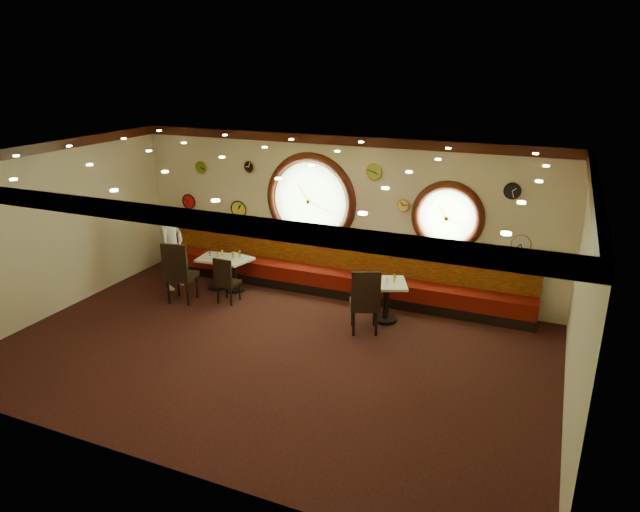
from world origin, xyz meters
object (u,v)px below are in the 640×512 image
Objects in this scene: chair_b at (225,278)px; condiment_a_salt at (210,253)px; table_a at (215,268)px; condiment_c_salt at (381,278)px; condiment_a_pepper at (218,255)px; condiment_c_pepper at (387,281)px; table_c at (386,297)px; condiment_b_salt at (232,256)px; chair_c at (365,298)px; condiment_c_bottle at (394,278)px; table_b at (234,270)px; condiment_a_bottle at (222,253)px; chair_a at (178,269)px; waiter at (172,248)px; condiment_b_bottle at (240,254)px; condiment_b_pepper at (233,256)px.

chair_b reaches higher than condiment_a_salt.
condiment_c_salt is (3.65, -0.13, 0.38)m from table_a.
condiment_a_pepper is (0.07, 0.01, 0.31)m from table_a.
chair_b reaches higher than condiment_c_pepper.
condiment_b_salt is at bearing 176.87° from table_c.
chair_c is 3.78m from condiment_a_salt.
chair_b is 5.18× the size of condiment_c_salt.
condiment_a_salt is 0.68× the size of condiment_c_bottle.
condiment_a_salt is 3.78m from condiment_c_salt.
table_b is at bearing 108.36° from chair_b.
condiment_a_pepper reaches higher than table_b.
condiment_c_pepper is at bearing -2.60° from table_a.
table_c is at bearing 50.54° from chair_c.
table_b is at bearing -14.03° from condiment_a_bottle.
chair_a is 0.99m from condiment_a_pepper.
table_b is 1.00× the size of chair_a.
waiter is (-4.72, -0.22, 0.02)m from condiment_c_bottle.
condiment_a_bottle is 0.86× the size of condiment_b_bottle.
chair_a is 3.96m from condiment_c_salt.
table_b is at bearing 0.66° from condiment_a_salt.
condiment_b_bottle reaches higher than condiment_b_salt.
condiment_b_pepper reaches higher than table_a.
condiment_b_pepper is at bearing -39.06° from condiment_b_salt.
condiment_c_salt is (3.87, 0.81, 0.10)m from chair_a.
condiment_a_bottle is 3.78m from condiment_c_bottle.
chair_c reaches higher than condiment_c_salt.
condiment_b_salt is (-0.04, 0.03, 0.31)m from table_b.
chair_c is (3.57, -0.78, 0.25)m from table_a.
waiter is (-4.61, -0.13, 0.05)m from condiment_c_pepper.
chair_b is at bearing -39.71° from condiment_a_salt.
condiment_b_pepper is at bearing 47.63° from chair_a.
condiment_c_pepper is 0.06× the size of waiter.
chair_c is at bearing -97.09° from waiter.
chair_c is 7.66× the size of condiment_c_pepper.
condiment_b_salt is 0.03m from condiment_b_pepper.
condiment_c_salt is at bearing -179.89° from table_c.
condiment_a_bottle reaches higher than condiment_b_salt.
chair_a is at bearing 159.23° from chair_c.
condiment_b_pepper is at bearing 142.27° from chair_c.
chair_b reaches higher than condiment_b_pepper.
table_c is 5.64× the size of condiment_b_bottle.
waiter is (-1.27, -0.33, 0.42)m from table_b.
chair_b is 3.31m from condiment_c_bottle.
chair_a is at bearing -169.05° from condiment_c_pepper.
table_c is (3.76, -0.13, 0.04)m from table_a.
condiment_c_salt is 1.11× the size of condiment_a_pepper.
chair_c is 3.28m from condiment_b_salt.
condiment_a_bottle is at bearing -67.62° from waiter.
condiment_a_pepper is at bearing -72.18° from waiter.
condiment_c_pepper is at bearing -2.73° from condiment_a_pepper.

